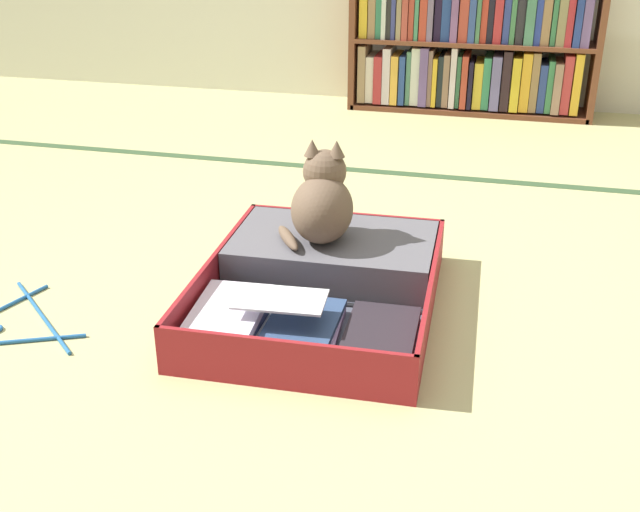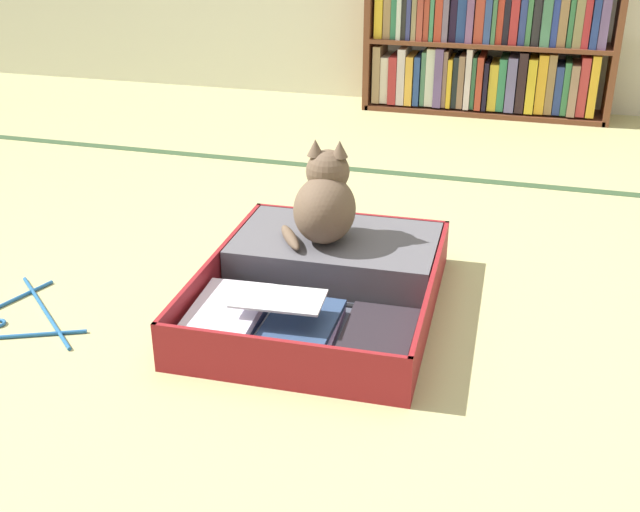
% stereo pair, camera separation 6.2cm
% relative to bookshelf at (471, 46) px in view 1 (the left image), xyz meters
% --- Properties ---
extents(ground_plane, '(10.00, 10.00, 0.00)m').
position_rel_bookshelf_xyz_m(ground_plane, '(-0.10, -2.26, -0.32)').
color(ground_plane, tan).
extents(tatami_border, '(4.80, 0.05, 0.00)m').
position_rel_bookshelf_xyz_m(tatami_border, '(-0.10, -1.02, -0.32)').
color(tatami_border, '#344F30').
rests_on(tatami_border, ground_plane).
extents(bookshelf, '(1.18, 0.24, 0.68)m').
position_rel_bookshelf_xyz_m(bookshelf, '(0.00, 0.00, 0.00)').
color(bookshelf, brown).
rests_on(bookshelf, ground_plane).
extents(open_suitcase, '(0.62, 0.78, 0.13)m').
position_rel_bookshelf_xyz_m(open_suitcase, '(-0.24, -2.08, -0.27)').
color(open_suitcase, maroon).
rests_on(open_suitcase, ground_plane).
extents(black_cat, '(0.24, 0.24, 0.28)m').
position_rel_bookshelf_xyz_m(black_cat, '(-0.26, -1.97, -0.09)').
color(black_cat, brown).
rests_on(black_cat, open_suitcase).
extents(clothes_hanger, '(0.34, 0.32, 0.01)m').
position_rel_bookshelf_xyz_m(clothes_hanger, '(-0.94, -2.40, -0.32)').
color(clothes_hanger, '#22609F').
rests_on(clothes_hanger, ground_plane).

